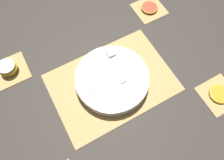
{
  "coord_description": "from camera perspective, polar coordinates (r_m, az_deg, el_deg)",
  "views": [
    {
      "loc": [
        0.18,
        0.33,
        0.83
      ],
      "look_at": [
        0.0,
        0.0,
        0.03
      ],
      "focal_mm": 35.0,
      "sensor_mm": 36.0,
      "label": 1
    }
  ],
  "objects": [
    {
      "name": "fruit_salad_bowl",
      "position": [
        0.88,
        0.05,
        0.29
      ],
      "size": [
        0.3,
        0.3,
        0.06
      ],
      "color": "silver",
      "rests_on": "bamboo_mat_center"
    },
    {
      "name": "ground_plane",
      "position": [
        0.91,
        -0.0,
        -0.68
      ],
      "size": [
        6.0,
        6.0,
        0.0
      ],
      "primitive_type": "plane",
      "color": "#2D2823"
    },
    {
      "name": "coaster_mat_near_left",
      "position": [
        1.15,
        9.7,
        17.85
      ],
      "size": [
        0.14,
        0.14,
        0.01
      ],
      "color": "#A8844C",
      "rests_on": "ground_plane"
    },
    {
      "name": "orange_slice_whole",
      "position": [
        0.98,
        26.31,
        -3.26
      ],
      "size": [
        0.08,
        0.08,
        0.01
      ],
      "color": "orange",
      "rests_on": "coaster_mat_far_left"
    },
    {
      "name": "bamboo_mat_center",
      "position": [
        0.91,
        -0.0,
        -0.61
      ],
      "size": [
        0.5,
        0.35,
        0.01
      ],
      "color": "#A8844C",
      "rests_on": "ground_plane"
    },
    {
      "name": "coaster_mat_far_left",
      "position": [
        0.99,
        26.13,
        -3.44
      ],
      "size": [
        0.14,
        0.14,
        0.01
      ],
      "color": "#A8844C",
      "rests_on": "ground_plane"
    },
    {
      "name": "apple_half",
      "position": [
        1.01,
        -25.55,
        2.87
      ],
      "size": [
        0.08,
        0.08,
        0.04
      ],
      "color": "gold",
      "rests_on": "coaster_mat_near_right"
    },
    {
      "name": "coaster_mat_near_right",
      "position": [
        1.03,
        -25.0,
        2.23
      ],
      "size": [
        0.14,
        0.14,
        0.01
      ],
      "color": "#A8844C",
      "rests_on": "ground_plane"
    },
    {
      "name": "grapefruit_slice",
      "position": [
        1.14,
        9.77,
        18.16
      ],
      "size": [
        0.08,
        0.08,
        0.01
      ],
      "color": "red",
      "rests_on": "coaster_mat_near_left"
    }
  ]
}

